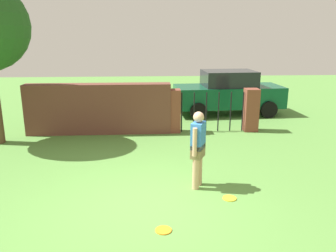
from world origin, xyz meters
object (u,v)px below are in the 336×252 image
object	(u,v)px
person	(198,146)
frisbee_yellow	(230,198)
car	(228,92)
frisbee_orange	(163,230)

from	to	relation	value
person	frisbee_yellow	bearing A→B (deg)	-110.72
car	person	bearing A→B (deg)	68.65
frisbee_orange	frisbee_yellow	world-z (taller)	same
car	frisbee_orange	bearing A→B (deg)	67.08
person	frisbee_yellow	xyz separation A→B (m)	(0.56, -0.58, -0.89)
car	frisbee_yellow	distance (m)	7.47
frisbee_orange	frisbee_yellow	distance (m)	1.70
frisbee_orange	car	bearing A→B (deg)	70.37
car	frisbee_orange	size ratio (longest dim) A/B	15.89
car	frisbee_yellow	size ratio (longest dim) A/B	15.89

